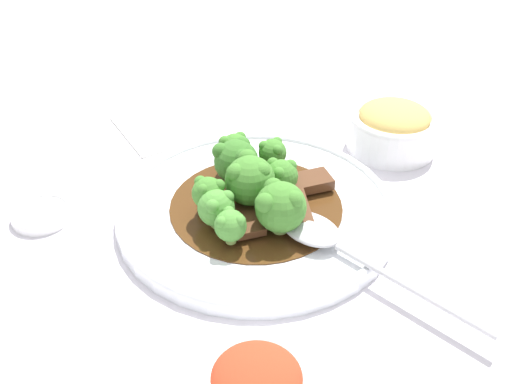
{
  "coord_description": "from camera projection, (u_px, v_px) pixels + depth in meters",
  "views": [
    {
      "loc": [
        0.47,
        -0.25,
        0.42
      ],
      "look_at": [
        0.0,
        0.0,
        0.03
      ],
      "focal_mm": 42.0,
      "sensor_mm": 36.0,
      "label": 1
    }
  ],
  "objects": [
    {
      "name": "broccoli_floret_4",
      "position": [
        249.0,
        178.0,
        0.65
      ],
      "size": [
        0.06,
        0.06,
        0.06
      ],
      "color": "#7FA84C",
      "rests_on": "main_plate"
    },
    {
      "name": "broccoli_floret_1",
      "position": [
        230.0,
        225.0,
        0.6
      ],
      "size": [
        0.03,
        0.03,
        0.04
      ],
      "color": "#8EB756",
      "rests_on": "main_plate"
    },
    {
      "name": "paper_napkin",
      "position": [
        156.0,
        128.0,
        0.84
      ],
      "size": [
        0.13,
        0.1,
        0.01
      ],
      "color": "silver",
      "rests_on": "ground_plane"
    },
    {
      "name": "beef_strip_2",
      "position": [
        245.0,
        220.0,
        0.64
      ],
      "size": [
        0.06,
        0.04,
        0.01
      ],
      "color": "#56331E",
      "rests_on": "main_plate"
    },
    {
      "name": "broccoli_floret_2",
      "position": [
        281.0,
        175.0,
        0.67
      ],
      "size": [
        0.04,
        0.04,
        0.04
      ],
      "color": "#7FA84C",
      "rests_on": "main_plate"
    },
    {
      "name": "sauce_dish",
      "position": [
        42.0,
        213.0,
        0.67
      ],
      "size": [
        0.07,
        0.07,
        0.01
      ],
      "color": "white",
      "rests_on": "ground_plane"
    },
    {
      "name": "beef_strip_1",
      "position": [
        304.0,
        183.0,
        0.69
      ],
      "size": [
        0.04,
        0.07,
        0.01
      ],
      "color": "#56331E",
      "rests_on": "main_plate"
    },
    {
      "name": "ground_plane",
      "position": [
        256.0,
        216.0,
        0.68
      ],
      "size": [
        4.0,
        4.0,
        0.0
      ],
      "primitive_type": "plane",
      "color": "silver"
    },
    {
      "name": "broccoli_floret_3",
      "position": [
        273.0,
        152.0,
        0.71
      ],
      "size": [
        0.03,
        0.03,
        0.04
      ],
      "color": "#7FA84C",
      "rests_on": "main_plate"
    },
    {
      "name": "beef_strip_3",
      "position": [
        214.0,
        195.0,
        0.67
      ],
      "size": [
        0.05,
        0.05,
        0.01
      ],
      "color": "brown",
      "rests_on": "main_plate"
    },
    {
      "name": "broccoli_floret_6",
      "position": [
        235.0,
        148.0,
        0.71
      ],
      "size": [
        0.04,
        0.04,
        0.05
      ],
      "color": "#8EB756",
      "rests_on": "main_plate"
    },
    {
      "name": "serving_spoon",
      "position": [
        324.0,
        237.0,
        0.61
      ],
      "size": [
        0.24,
        0.1,
        0.01
      ],
      "color": "silver",
      "rests_on": "main_plate"
    },
    {
      "name": "beef_strip_0",
      "position": [
        295.0,
        209.0,
        0.65
      ],
      "size": [
        0.07,
        0.05,
        0.01
      ],
      "color": "#56331E",
      "rests_on": "main_plate"
    },
    {
      "name": "broccoli_floret_7",
      "position": [
        277.0,
        207.0,
        0.61
      ],
      "size": [
        0.05,
        0.05,
        0.06
      ],
      "color": "#8EB756",
      "rests_on": "main_plate"
    },
    {
      "name": "main_plate",
      "position": [
        256.0,
        209.0,
        0.68
      ],
      "size": [
        0.31,
        0.31,
        0.02
      ],
      "color": "white",
      "rests_on": "ground_plane"
    },
    {
      "name": "broccoli_floret_5",
      "position": [
        216.0,
        207.0,
        0.62
      ],
      "size": [
        0.04,
        0.04,
        0.04
      ],
      "color": "#8EB756",
      "rests_on": "main_plate"
    },
    {
      "name": "broccoli_floret_0",
      "position": [
        235.0,
        161.0,
        0.69
      ],
      "size": [
        0.05,
        0.05,
        0.05
      ],
      "color": "#7FA84C",
      "rests_on": "main_plate"
    },
    {
      "name": "side_bowl_appetizer",
      "position": [
        393.0,
        127.0,
        0.78
      ],
      "size": [
        0.12,
        0.12,
        0.06
      ],
      "color": "white",
      "rests_on": "ground_plane"
    },
    {
      "name": "broccoli_floret_8",
      "position": [
        208.0,
        193.0,
        0.64
      ],
      "size": [
        0.04,
        0.04,
        0.05
      ],
      "color": "#8EB756",
      "rests_on": "main_plate"
    }
  ]
}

